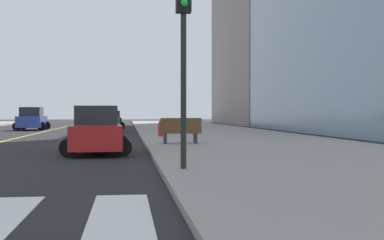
# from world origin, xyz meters

# --- Properties ---
(sidewalk_kerb_east) EXTENTS (10.00, 120.00, 0.15)m
(sidewalk_kerb_east) POSITION_xyz_m (12.20, 20.00, 0.07)
(sidewalk_kerb_east) COLOR gray
(sidewalk_kerb_east) RESTS_ON ground
(lane_divider_paint) EXTENTS (0.16, 80.00, 0.01)m
(lane_divider_paint) POSITION_xyz_m (0.00, 40.00, 0.01)
(lane_divider_paint) COLOR yellow
(lane_divider_paint) RESTS_ON ground
(parking_garage_concrete) EXTENTS (18.00, 24.00, 26.45)m
(parking_garage_concrete) POSITION_xyz_m (28.28, 61.39, 13.22)
(parking_garage_concrete) COLOR gray
(parking_garage_concrete) RESTS_ON ground
(car_blue_nearest) EXTENTS (2.76, 4.40, 1.96)m
(car_blue_nearest) POSITION_xyz_m (-1.65, 41.77, 0.92)
(car_blue_nearest) COLOR #2D479E
(car_blue_nearest) RESTS_ON ground
(car_green_second) EXTENTS (2.59, 4.04, 1.77)m
(car_green_second) POSITION_xyz_m (4.90, 36.66, 0.83)
(car_green_second) COLOR #236B42
(car_green_second) RESTS_ON ground
(car_red_third) EXTENTS (2.54, 3.98, 1.75)m
(car_red_third) POSITION_xyz_m (5.30, 15.47, 0.82)
(car_red_third) COLOR red
(car_red_third) RESTS_ON ground
(car_black_fourth) EXTENTS (2.46, 3.85, 1.69)m
(car_black_fourth) POSITION_xyz_m (5.01, 46.39, 0.79)
(car_black_fourth) COLOR black
(car_black_fourth) RESTS_ON ground
(traffic_light_near_corner) EXTENTS (0.36, 0.41, 4.76)m
(traffic_light_near_corner) POSITION_xyz_m (7.75, 8.89, 3.50)
(traffic_light_near_corner) COLOR black
(traffic_light_near_corner) RESTS_ON sidewalk_kerb_east
(park_bench) EXTENTS (1.83, 0.66, 1.12)m
(park_bench) POSITION_xyz_m (8.74, 18.85, 0.69)
(park_bench) COLOR brown
(park_bench) RESTS_ON sidewalk_kerb_east
(fire_hydrant) EXTENTS (0.26, 0.26, 0.89)m
(fire_hydrant) POSITION_xyz_m (8.30, 25.56, 0.58)
(fire_hydrant) COLOR red
(fire_hydrant) RESTS_ON sidewalk_kerb_east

